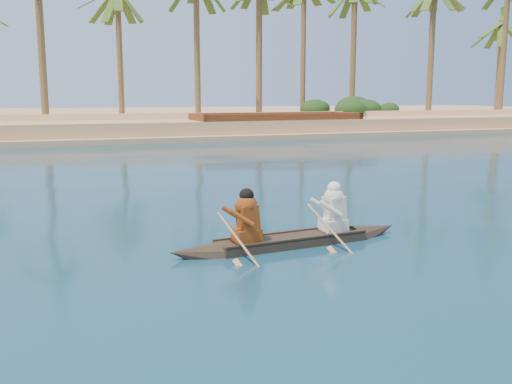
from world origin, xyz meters
name	(u,v)px	position (x,y,z in m)	size (l,w,h in m)	color
sandy_embankment	(6,122)	(0.00, 46.89, 0.53)	(150.00, 51.00, 1.50)	#E2B27F
canoe	(292,232)	(8.00, -4.00, 0.28)	(5.33, 1.19, 1.46)	#372A1E
barge_right	(277,127)	(19.80, 25.18, 0.73)	(12.54, 4.35, 2.08)	brown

